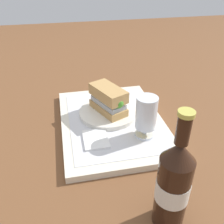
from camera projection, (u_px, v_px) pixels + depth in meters
ground_plane at (112, 125)px, 0.82m from camera, size 3.00×3.00×0.00m
tray at (112, 122)px, 0.81m from camera, size 0.44×0.32×0.02m
placemat at (112, 120)px, 0.81m from camera, size 0.38×0.27×0.00m
plate at (108, 113)px, 0.83m from camera, size 0.19×0.19×0.01m
sandwich at (109, 100)px, 0.80m from camera, size 0.14×0.11×0.08m
beer_glass at (146, 115)px, 0.70m from camera, size 0.06×0.06×0.12m
napkin_folded at (96, 139)px, 0.72m from camera, size 0.09×0.07×0.01m
beer_bottle at (173, 184)px, 0.47m from camera, size 0.07×0.07×0.27m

